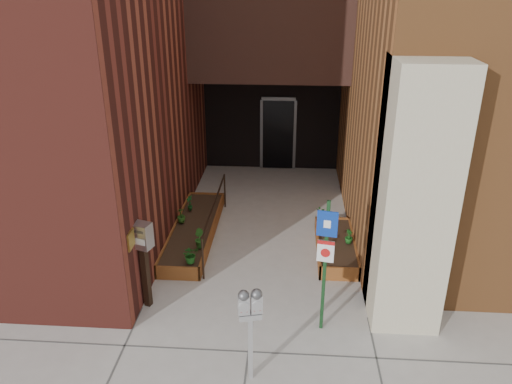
# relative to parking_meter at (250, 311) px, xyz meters

# --- Properties ---
(ground) EXTENTS (80.00, 80.00, 0.00)m
(ground) POSITION_rel_parking_meter_xyz_m (-0.08, 1.53, -1.19)
(ground) COLOR #9E9991
(ground) RESTS_ON ground
(planter_left) EXTENTS (0.90, 3.60, 0.30)m
(planter_left) POSITION_rel_parking_meter_xyz_m (-1.63, 4.23, -1.06)
(planter_left) COLOR brown
(planter_left) RESTS_ON ground
(planter_right) EXTENTS (0.80, 2.20, 0.30)m
(planter_right) POSITION_rel_parking_meter_xyz_m (1.52, 3.73, -1.06)
(planter_right) COLOR brown
(planter_right) RESTS_ON ground
(handrail) EXTENTS (0.04, 3.34, 0.90)m
(handrail) POSITION_rel_parking_meter_xyz_m (-1.13, 4.18, -0.44)
(handrail) COLOR black
(handrail) RESTS_ON ground
(parking_meter) EXTENTS (0.36, 0.20, 1.54)m
(parking_meter) POSITION_rel_parking_meter_xyz_m (0.00, 0.00, 0.00)
(parking_meter) COLOR #B4B4B7
(parking_meter) RESTS_ON ground
(sign_post) EXTENTS (0.32, 0.10, 2.36)m
(sign_post) POSITION_rel_parking_meter_xyz_m (1.09, 1.20, 0.26)
(sign_post) COLOR #133618
(sign_post) RESTS_ON ground
(payment_dropbox) EXTENTS (0.38, 0.33, 1.65)m
(payment_dropbox) POSITION_rel_parking_meter_xyz_m (-1.98, 1.63, -0.00)
(payment_dropbox) COLOR black
(payment_dropbox) RESTS_ON ground
(shrub_left_a) EXTENTS (0.42, 0.42, 0.35)m
(shrub_left_a) POSITION_rel_parking_meter_xyz_m (-1.38, 2.63, -0.71)
(shrub_left_a) COLOR #1B5819
(shrub_left_a) RESTS_ON planter_left
(shrub_left_b) EXTENTS (0.30, 0.30, 0.40)m
(shrub_left_b) POSITION_rel_parking_meter_xyz_m (-1.33, 3.24, -0.69)
(shrub_left_b) COLOR #215418
(shrub_left_b) RESTS_ON planter_left
(shrub_left_c) EXTENTS (0.27, 0.27, 0.35)m
(shrub_left_c) POSITION_rel_parking_meter_xyz_m (-1.93, 4.32, -0.72)
(shrub_left_c) COLOR #245117
(shrub_left_c) RESTS_ON planter_left
(shrub_left_d) EXTENTS (0.27, 0.27, 0.37)m
(shrub_left_d) POSITION_rel_parking_meter_xyz_m (-1.86, 4.97, -0.70)
(shrub_left_d) COLOR #17531D
(shrub_left_d) RESTS_ON planter_left
(shrub_right_a) EXTENTS (0.23, 0.23, 0.30)m
(shrub_right_a) POSITION_rel_parking_meter_xyz_m (1.77, 3.63, -0.74)
(shrub_right_a) COLOR #185418
(shrub_right_a) RESTS_ON planter_right
(shrub_right_b) EXTENTS (0.19, 0.19, 0.33)m
(shrub_right_b) POSITION_rel_parking_meter_xyz_m (1.27, 3.44, -0.73)
(shrub_right_b) COLOR #1D611B
(shrub_right_b) RESTS_ON planter_right
(shrub_right_c) EXTENTS (0.38, 0.38, 0.30)m
(shrub_right_c) POSITION_rel_parking_meter_xyz_m (1.27, 4.63, -0.74)
(shrub_right_c) COLOR #195317
(shrub_right_c) RESTS_ON planter_right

